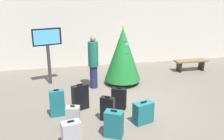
{
  "coord_description": "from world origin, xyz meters",
  "views": [
    {
      "loc": [
        -1.99,
        -6.33,
        3.26
      ],
      "look_at": [
        -0.44,
        0.83,
        0.9
      ],
      "focal_mm": 38.64,
      "sensor_mm": 36.0,
      "label": 1
    }
  ],
  "objects_px": {
    "waiting_bench": "(191,63)",
    "suitcase_4": "(71,134)",
    "suitcase_3": "(143,113)",
    "suitcase_7": "(107,109)",
    "suitcase_2": "(57,103)",
    "suitcase_0": "(73,117)",
    "suitcase_1": "(119,98)",
    "holiday_tree": "(123,54)",
    "suitcase_6": "(114,124)",
    "traveller_0": "(93,61)",
    "flight_info_kiosk": "(48,45)",
    "suitcase_5": "(80,97)"
  },
  "relations": [
    {
      "from": "waiting_bench",
      "to": "suitcase_2",
      "type": "xyz_separation_m",
      "value": [
        -5.66,
        -2.91,
        0.02
      ]
    },
    {
      "from": "holiday_tree",
      "to": "suitcase_0",
      "type": "relative_size",
      "value": 3.63
    },
    {
      "from": "suitcase_5",
      "to": "suitcase_3",
      "type": "bearing_deg",
      "value": -35.92
    },
    {
      "from": "waiting_bench",
      "to": "suitcase_4",
      "type": "xyz_separation_m",
      "value": [
        -5.35,
        -4.38,
        -0.07
      ]
    },
    {
      "from": "waiting_bench",
      "to": "suitcase_3",
      "type": "relative_size",
      "value": 2.33
    },
    {
      "from": "suitcase_2",
      "to": "suitcase_3",
      "type": "bearing_deg",
      "value": -21.45
    },
    {
      "from": "holiday_tree",
      "to": "suitcase_3",
      "type": "bearing_deg",
      "value": -93.89
    },
    {
      "from": "flight_info_kiosk",
      "to": "suitcase_1",
      "type": "height_order",
      "value": "flight_info_kiosk"
    },
    {
      "from": "flight_info_kiosk",
      "to": "suitcase_6",
      "type": "xyz_separation_m",
      "value": [
        1.57,
        -3.92,
        -1.16
      ]
    },
    {
      "from": "suitcase_4",
      "to": "suitcase_5",
      "type": "distance_m",
      "value": 1.76
    },
    {
      "from": "waiting_bench",
      "to": "suitcase_2",
      "type": "relative_size",
      "value": 1.81
    },
    {
      "from": "holiday_tree",
      "to": "suitcase_2",
      "type": "xyz_separation_m",
      "value": [
        -2.38,
        -2.05,
        -0.75
      ]
    },
    {
      "from": "suitcase_7",
      "to": "traveller_0",
      "type": "bearing_deg",
      "value": 90.62
    },
    {
      "from": "suitcase_4",
      "to": "suitcase_5",
      "type": "xyz_separation_m",
      "value": [
        0.35,
        1.72,
        0.09
      ]
    },
    {
      "from": "suitcase_1",
      "to": "suitcase_5",
      "type": "height_order",
      "value": "suitcase_5"
    },
    {
      "from": "suitcase_3",
      "to": "suitcase_4",
      "type": "relative_size",
      "value": 0.98
    },
    {
      "from": "traveller_0",
      "to": "suitcase_2",
      "type": "xyz_separation_m",
      "value": [
        -1.27,
        -1.86,
        -0.61
      ]
    },
    {
      "from": "traveller_0",
      "to": "suitcase_4",
      "type": "distance_m",
      "value": 3.53
    },
    {
      "from": "holiday_tree",
      "to": "suitcase_6",
      "type": "xyz_separation_m",
      "value": [
        -1.08,
        -3.36,
        -0.81
      ]
    },
    {
      "from": "traveller_0",
      "to": "suitcase_7",
      "type": "relative_size",
      "value": 2.65
    },
    {
      "from": "holiday_tree",
      "to": "suitcase_0",
      "type": "bearing_deg",
      "value": -125.81
    },
    {
      "from": "waiting_bench",
      "to": "suitcase_0",
      "type": "relative_size",
      "value": 2.33
    },
    {
      "from": "suitcase_3",
      "to": "waiting_bench",
      "type": "bearing_deg",
      "value": 47.34
    },
    {
      "from": "suitcase_0",
      "to": "suitcase_5",
      "type": "relative_size",
      "value": 0.77
    },
    {
      "from": "suitcase_7",
      "to": "suitcase_4",
      "type": "bearing_deg",
      "value": -137.23
    },
    {
      "from": "flight_info_kiosk",
      "to": "suitcase_1",
      "type": "bearing_deg",
      "value": -51.41
    },
    {
      "from": "suitcase_0",
      "to": "suitcase_7",
      "type": "xyz_separation_m",
      "value": [
        0.91,
        0.16,
        0.05
      ]
    },
    {
      "from": "traveller_0",
      "to": "suitcase_1",
      "type": "height_order",
      "value": "traveller_0"
    },
    {
      "from": "flight_info_kiosk",
      "to": "suitcase_4",
      "type": "height_order",
      "value": "flight_info_kiosk"
    },
    {
      "from": "waiting_bench",
      "to": "suitcase_4",
      "type": "height_order",
      "value": "suitcase_4"
    },
    {
      "from": "suitcase_0",
      "to": "suitcase_2",
      "type": "height_order",
      "value": "suitcase_2"
    },
    {
      "from": "suitcase_3",
      "to": "suitcase_5",
      "type": "relative_size",
      "value": 0.77
    },
    {
      "from": "suitcase_0",
      "to": "suitcase_2",
      "type": "relative_size",
      "value": 0.78
    },
    {
      "from": "suitcase_0",
      "to": "suitcase_4",
      "type": "distance_m",
      "value": 0.76
    },
    {
      "from": "suitcase_7",
      "to": "suitcase_2",
      "type": "bearing_deg",
      "value": 157.01
    },
    {
      "from": "suitcase_0",
      "to": "suitcase_4",
      "type": "height_order",
      "value": "suitcase_4"
    },
    {
      "from": "suitcase_5",
      "to": "suitcase_6",
      "type": "bearing_deg",
      "value": -67.32
    },
    {
      "from": "waiting_bench",
      "to": "suitcase_1",
      "type": "bearing_deg",
      "value": -143.96
    },
    {
      "from": "suitcase_3",
      "to": "suitcase_4",
      "type": "height_order",
      "value": "suitcase_4"
    },
    {
      "from": "waiting_bench",
      "to": "suitcase_6",
      "type": "xyz_separation_m",
      "value": [
        -4.36,
        -4.22,
        -0.04
      ]
    },
    {
      "from": "holiday_tree",
      "to": "suitcase_3",
      "type": "relative_size",
      "value": 3.64
    },
    {
      "from": "holiday_tree",
      "to": "suitcase_2",
      "type": "bearing_deg",
      "value": -139.22
    },
    {
      "from": "suitcase_4",
      "to": "suitcase_5",
      "type": "height_order",
      "value": "suitcase_5"
    },
    {
      "from": "holiday_tree",
      "to": "suitcase_6",
      "type": "height_order",
      "value": "holiday_tree"
    },
    {
      "from": "holiday_tree",
      "to": "flight_info_kiosk",
      "type": "height_order",
      "value": "holiday_tree"
    },
    {
      "from": "suitcase_7",
      "to": "suitcase_3",
      "type": "bearing_deg",
      "value": -19.14
    },
    {
      "from": "suitcase_1",
      "to": "flight_info_kiosk",
      "type": "bearing_deg",
      "value": 128.59
    },
    {
      "from": "traveller_0",
      "to": "suitcase_7",
      "type": "bearing_deg",
      "value": -89.38
    },
    {
      "from": "waiting_bench",
      "to": "suitcase_1",
      "type": "relative_size",
      "value": 2.12
    },
    {
      "from": "flight_info_kiosk",
      "to": "suitcase_2",
      "type": "xyz_separation_m",
      "value": [
        0.27,
        -2.61,
        -1.1
      ]
    }
  ]
}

